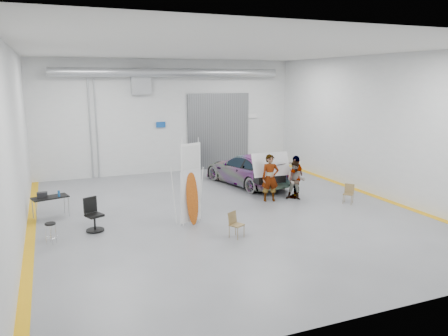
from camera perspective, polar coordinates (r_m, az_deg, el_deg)
name	(u,v)px	position (r m, az deg, el deg)	size (l,w,h in m)	color
ground	(226,212)	(16.73, 0.24, -5.78)	(16.00, 16.00, 0.00)	slate
room_shell	(211,101)	(18.14, -1.72, 8.69)	(14.02, 16.18, 6.01)	silver
sedan_car	(247,169)	(20.90, 3.08, -0.19)	(2.06, 5.06, 1.47)	silver
person_a	(270,178)	(18.09, 6.04, -1.29)	(0.71, 0.47, 1.96)	#92614F
person_b	(296,180)	(18.50, 9.34, -1.62)	(0.80, 0.61, 1.63)	teal
person_c	(296,177)	(18.72, 9.38, -1.14)	(1.07, 0.44, 1.84)	olive
surfboard_display	(189,191)	(15.04, -4.55, -2.96)	(0.82, 0.44, 3.03)	white
folding_chair_near	(237,230)	(14.09, 1.65, -8.06)	(0.53, 0.57, 0.83)	brown
folding_chair_far	(348,198)	(18.49, 15.88, -3.75)	(0.52, 0.60, 0.79)	brown
shop_stool	(51,233)	(14.55, -21.66, -7.95)	(0.34, 0.34, 0.67)	black
work_table	(48,197)	(17.12, -22.00, -3.54)	(1.36, 0.92, 1.01)	#9A9DA2
office_chair	(94,216)	(15.25, -16.59, -6.09)	(0.65, 0.68, 1.12)	black
trunk_lid	(270,162)	(18.76, 6.04, 0.75)	(1.71, 1.04, 0.04)	silver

